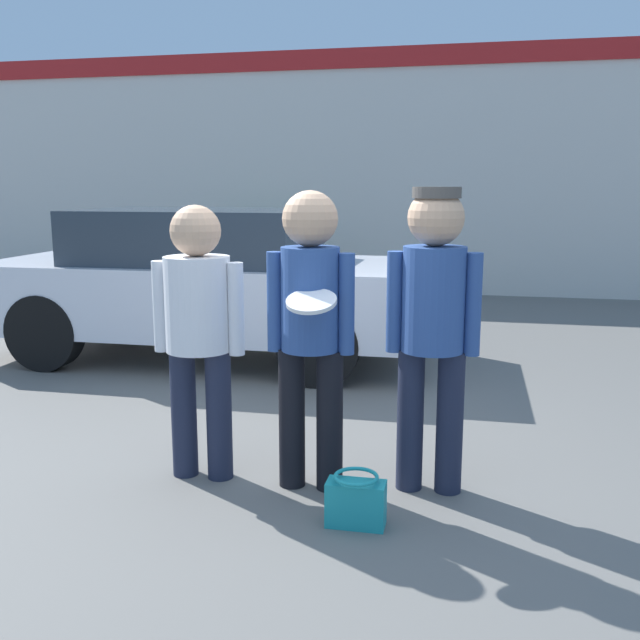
{
  "coord_description": "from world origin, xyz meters",
  "views": [
    {
      "loc": [
        0.98,
        -3.89,
        1.71
      ],
      "look_at": [
        0.12,
        0.13,
        0.93
      ],
      "focal_mm": 40.0,
      "sensor_mm": 36.0,
      "label": 1
    }
  ],
  "objects_px": {
    "parked_car_near": "(205,282)",
    "handbag": "(356,501)",
    "person_middle_with_frisbee": "(310,317)",
    "person_left": "(198,319)",
    "shrub": "(248,259)",
    "person_right": "(433,313)"
  },
  "relations": [
    {
      "from": "person_middle_with_frisbee",
      "to": "handbag",
      "type": "distance_m",
      "value": 1.02
    },
    {
      "from": "person_middle_with_frisbee",
      "to": "shrub",
      "type": "distance_m",
      "value": 7.45
    },
    {
      "from": "person_middle_with_frisbee",
      "to": "shrub",
      "type": "xyz_separation_m",
      "value": [
        -2.6,
        6.97,
        -0.44
      ]
    },
    {
      "from": "person_right",
      "to": "handbag",
      "type": "height_order",
      "value": "person_right"
    },
    {
      "from": "parked_car_near",
      "to": "person_middle_with_frisbee",
      "type": "bearing_deg",
      "value": -58.85
    },
    {
      "from": "person_left",
      "to": "handbag",
      "type": "bearing_deg",
      "value": -23.67
    },
    {
      "from": "person_left",
      "to": "shrub",
      "type": "xyz_separation_m",
      "value": [
        -1.94,
        6.95,
        -0.39
      ]
    },
    {
      "from": "person_middle_with_frisbee",
      "to": "parked_car_near",
      "type": "relative_size",
      "value": 0.4
    },
    {
      "from": "person_left",
      "to": "shrub",
      "type": "height_order",
      "value": "person_left"
    },
    {
      "from": "parked_car_near",
      "to": "handbag",
      "type": "bearing_deg",
      "value": -57.87
    },
    {
      "from": "parked_car_near",
      "to": "shrub",
      "type": "distance_m",
      "value": 4.2
    },
    {
      "from": "person_right",
      "to": "parked_car_near",
      "type": "bearing_deg",
      "value": 130.97
    },
    {
      "from": "handbag",
      "to": "person_middle_with_frisbee",
      "type": "bearing_deg",
      "value": 128.31
    },
    {
      "from": "person_left",
      "to": "person_right",
      "type": "distance_m",
      "value": 1.33
    },
    {
      "from": "person_left",
      "to": "person_middle_with_frisbee",
      "type": "height_order",
      "value": "person_middle_with_frisbee"
    },
    {
      "from": "handbag",
      "to": "shrub",
      "type": "bearing_deg",
      "value": 111.65
    },
    {
      "from": "person_right",
      "to": "parked_car_near",
      "type": "relative_size",
      "value": 0.4
    },
    {
      "from": "person_middle_with_frisbee",
      "to": "parked_car_near",
      "type": "bearing_deg",
      "value": 121.15
    },
    {
      "from": "person_middle_with_frisbee",
      "to": "handbag",
      "type": "relative_size",
      "value": 5.61
    },
    {
      "from": "parked_car_near",
      "to": "handbag",
      "type": "distance_m",
      "value": 3.92
    },
    {
      "from": "shrub",
      "to": "handbag",
      "type": "height_order",
      "value": "shrub"
    },
    {
      "from": "parked_car_near",
      "to": "handbag",
      "type": "xyz_separation_m",
      "value": [
        2.06,
        -3.28,
        -0.63
      ]
    }
  ]
}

